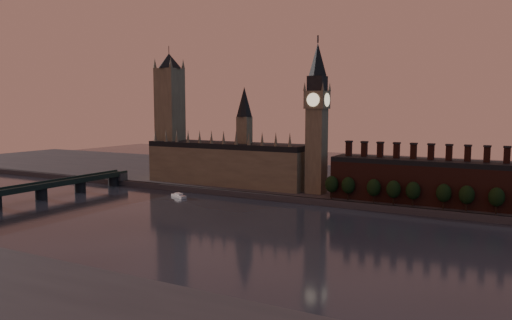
{
  "coord_description": "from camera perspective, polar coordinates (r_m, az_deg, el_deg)",
  "views": [
    {
      "loc": [
        137.03,
        -208.88,
        63.34
      ],
      "look_at": [
        -7.26,
        55.0,
        31.18
      ],
      "focal_mm": 35.0,
      "sensor_mm": 36.0,
      "label": 1
    }
  ],
  "objects": [
    {
      "name": "ground",
      "position": [
        257.72,
        -4.5,
        -8.14
      ],
      "size": [
        900.0,
        900.0,
        0.0
      ],
      "primitive_type": "plane",
      "color": "black",
      "rests_on": "ground"
    },
    {
      "name": "north_bank",
      "position": [
        415.03,
        9.07,
        -2.47
      ],
      "size": [
        900.0,
        182.0,
        4.0
      ],
      "color": "#424247",
      "rests_on": "ground"
    },
    {
      "name": "palace_of_westminster",
      "position": [
        383.62,
        -3.2,
        -0.15
      ],
      "size": [
        130.0,
        30.3,
        74.0
      ],
      "color": "gray",
      "rests_on": "north_bank"
    },
    {
      "name": "victoria_tower",
      "position": [
        413.5,
        -9.81,
        5.43
      ],
      "size": [
        24.0,
        24.0,
        108.0
      ],
      "color": "gray",
      "rests_on": "north_bank"
    },
    {
      "name": "big_ben",
      "position": [
        343.31,
        6.97,
        4.97
      ],
      "size": [
        15.0,
        15.0,
        107.0
      ],
      "color": "gray",
      "rests_on": "north_bank"
    },
    {
      "name": "chimney_block",
      "position": [
        327.12,
        18.36,
        -2.21
      ],
      "size": [
        110.0,
        25.0,
        37.0
      ],
      "color": "#4B241D",
      "rests_on": "north_bank"
    },
    {
      "name": "embankment_tree_0",
      "position": [
        326.68,
        8.64,
        -2.75
      ],
      "size": [
        8.6,
        8.6,
        14.88
      ],
      "color": "black",
      "rests_on": "north_bank"
    },
    {
      "name": "embankment_tree_1",
      "position": [
        323.62,
        10.49,
        -2.86
      ],
      "size": [
        8.6,
        8.6,
        14.88
      ],
      "color": "black",
      "rests_on": "north_bank"
    },
    {
      "name": "embankment_tree_2",
      "position": [
        317.82,
        13.3,
        -3.09
      ],
      "size": [
        8.6,
        8.6,
        14.88
      ],
      "color": "black",
      "rests_on": "north_bank"
    },
    {
      "name": "embankment_tree_3",
      "position": [
        314.5,
        15.44,
        -3.24
      ],
      "size": [
        8.6,
        8.6,
        14.88
      ],
      "color": "black",
      "rests_on": "north_bank"
    },
    {
      "name": "embankment_tree_4",
      "position": [
        312.75,
        17.51,
        -3.36
      ],
      "size": [
        8.6,
        8.6,
        14.88
      ],
      "color": "black",
      "rests_on": "north_bank"
    },
    {
      "name": "embankment_tree_5",
      "position": [
        310.1,
        20.66,
        -3.55
      ],
      "size": [
        8.6,
        8.6,
        14.88
      ],
      "color": "black",
      "rests_on": "north_bank"
    },
    {
      "name": "embankment_tree_6",
      "position": [
        308.55,
        22.94,
        -3.69
      ],
      "size": [
        8.6,
        8.6,
        14.88
      ],
      "color": "black",
      "rests_on": "north_bank"
    },
    {
      "name": "embankment_tree_7",
      "position": [
        307.83,
        25.79,
        -3.83
      ],
      "size": [
        8.6,
        8.6,
        14.88
      ],
      "color": "black",
      "rests_on": "north_bank"
    },
    {
      "name": "westminster_bridge",
      "position": [
        361.83,
        -25.82,
        -3.4
      ],
      "size": [
        14.0,
        200.0,
        11.55
      ],
      "color": "#1C2B24",
      "rests_on": "ground"
    },
    {
      "name": "river_boat",
      "position": [
        355.34,
        -8.81,
        -4.05
      ],
      "size": [
        15.4,
        10.07,
        2.99
      ],
      "rotation": [
        0.0,
        0.0,
        -0.43
      ],
      "color": "silver",
      "rests_on": "ground"
    }
  ]
}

